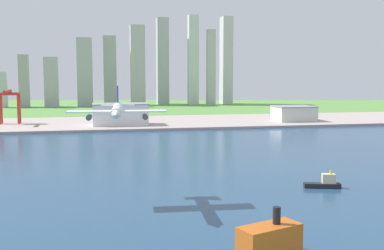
{
  "coord_description": "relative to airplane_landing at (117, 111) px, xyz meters",
  "views": [
    {
      "loc": [
        -28.35,
        -17.15,
        52.1
      ],
      "look_at": [
        13.65,
        187.46,
        30.06
      ],
      "focal_mm": 44.14,
      "sensor_mm": 36.0,
      "label": 1
    }
  ],
  "objects": [
    {
      "name": "ground_plane",
      "position": [
        19.95,
        128.12,
        -38.17
      ],
      "size": [
        2400.0,
        2400.0,
        0.0
      ],
      "primitive_type": "plane",
      "color": "#599042"
    },
    {
      "name": "warehouse_main",
      "position": [
        15.9,
        288.13,
        -24.86
      ],
      "size": [
        55.14,
        30.09,
        21.59
      ],
      "color": "white",
      "rests_on": "industrial_pier"
    },
    {
      "name": "airplane_landing",
      "position": [
        0.0,
        0.0,
        0.0
      ],
      "size": [
        39.98,
        43.27,
        13.25
      ],
      "color": "white"
    },
    {
      "name": "water_bay",
      "position": [
        19.95,
        68.12,
        -38.1
      ],
      "size": [
        840.0,
        360.0,
        0.15
      ],
      "primitive_type": "cube",
      "color": "navy",
      "rests_on": "ground"
    },
    {
      "name": "industrial_pier",
      "position": [
        19.95,
        318.12,
        -36.92
      ],
      "size": [
        840.0,
        140.0,
        2.5
      ],
      "primitive_type": "cube",
      "color": "#AC9B97",
      "rests_on": "ground"
    },
    {
      "name": "tugboat_small",
      "position": [
        95.02,
        8.66,
        -35.64
      ],
      "size": [
        17.18,
        8.53,
        8.31
      ],
      "color": "black",
      "rests_on": "water_bay"
    },
    {
      "name": "warehouse_annex",
      "position": [
        203.99,
        292.03,
        -27.48
      ],
      "size": [
        42.1,
        34.39,
        16.34
      ],
      "color": "silver",
      "rests_on": "industrial_pier"
    },
    {
      "name": "port_crane_red",
      "position": [
        -94.77,
        320.56,
        -11.01
      ],
      "size": [
        20.47,
        35.82,
        34.89
      ],
      "color": "#B72D23",
      "rests_on": "industrial_pier"
    },
    {
      "name": "distant_skyline",
      "position": [
        67.71,
        642.71,
        27.17
      ],
      "size": [
        406.64,
        63.23,
        157.99
      ],
      "color": "#B0B4BD",
      "rests_on": "ground"
    }
  ]
}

